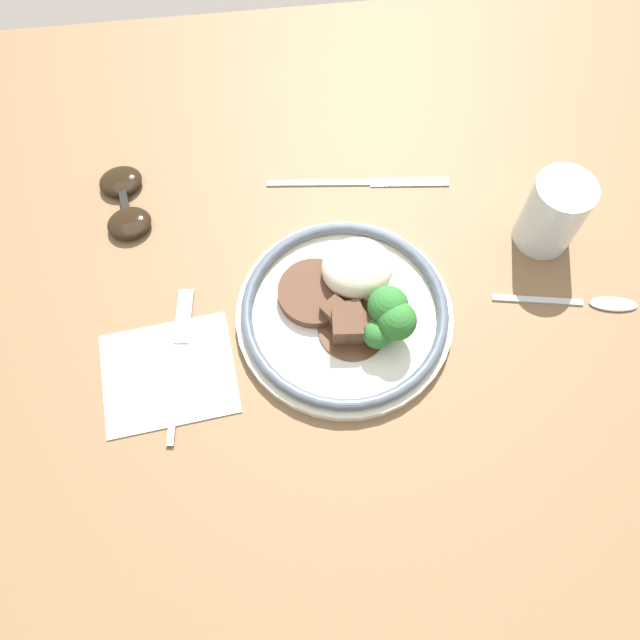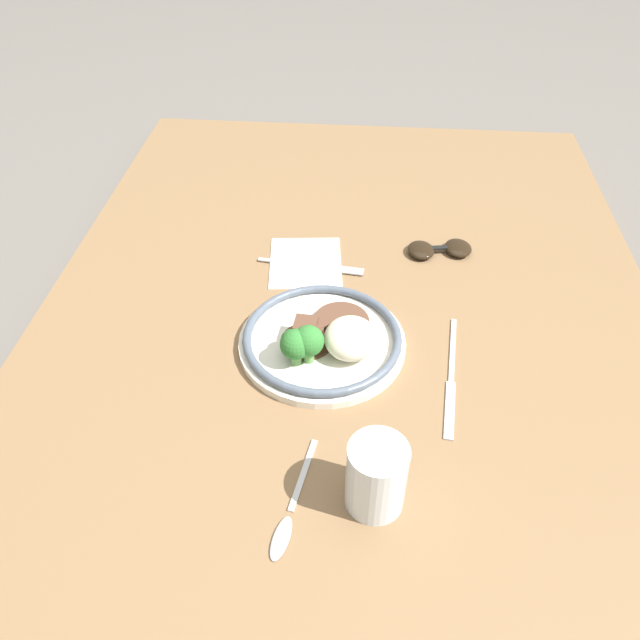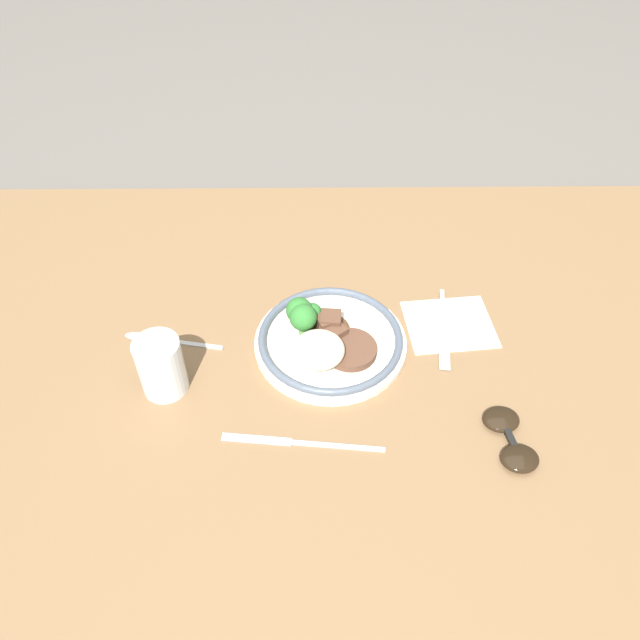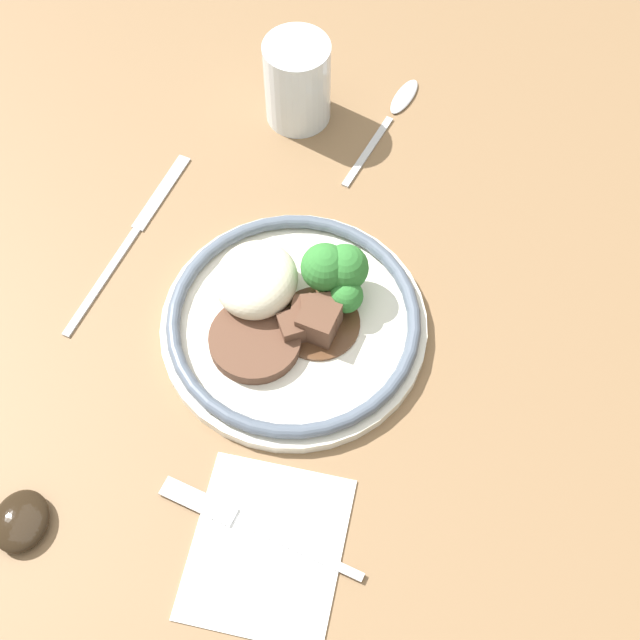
{
  "view_description": "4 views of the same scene",
  "coord_description": "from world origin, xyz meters",
  "px_view_note": "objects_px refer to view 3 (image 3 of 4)",
  "views": [
    {
      "loc": [
        -0.07,
        -0.32,
        0.65
      ],
      "look_at": [
        -0.03,
        -0.04,
        0.06
      ],
      "focal_mm": 35.0,
      "sensor_mm": 36.0,
      "label": 1
    },
    {
      "loc": [
        0.61,
        0.02,
        0.65
      ],
      "look_at": [
        -0.0,
        -0.04,
        0.09
      ],
      "focal_mm": 35.0,
      "sensor_mm": 36.0,
      "label": 2
    },
    {
      "loc": [
        0.02,
        0.6,
        0.75
      ],
      "look_at": [
        0.01,
        -0.05,
        0.08
      ],
      "focal_mm": 35.0,
      "sensor_mm": 36.0,
      "label": 3
    },
    {
      "loc": [
        -0.36,
        -0.17,
        0.72
      ],
      "look_at": [
        -0.01,
        -0.06,
        0.08
      ],
      "focal_mm": 50.0,
      "sensor_mm": 36.0,
      "label": 4
    }
  ],
  "objects_px": {
    "plate": "(327,339)",
    "sunglasses": "(510,438)",
    "juice_glass": "(162,368)",
    "fork": "(444,336)",
    "spoon": "(154,339)",
    "knife": "(296,443)"
  },
  "relations": [
    {
      "from": "fork",
      "to": "sunglasses",
      "type": "distance_m",
      "value": 0.2
    },
    {
      "from": "spoon",
      "to": "sunglasses",
      "type": "distance_m",
      "value": 0.54
    },
    {
      "from": "plate",
      "to": "sunglasses",
      "type": "relative_size",
      "value": 2.04
    },
    {
      "from": "juice_glass",
      "to": "spoon",
      "type": "height_order",
      "value": "juice_glass"
    },
    {
      "from": "juice_glass",
      "to": "fork",
      "type": "xyz_separation_m",
      "value": [
        -0.41,
        -0.09,
        -0.04
      ]
    },
    {
      "from": "sunglasses",
      "to": "plate",
      "type": "bearing_deg",
      "value": -45.77
    },
    {
      "from": "plate",
      "to": "fork",
      "type": "height_order",
      "value": "plate"
    },
    {
      "from": "plate",
      "to": "juice_glass",
      "type": "relative_size",
      "value": 2.56
    },
    {
      "from": "spoon",
      "to": "sunglasses",
      "type": "bearing_deg",
      "value": 169.94
    },
    {
      "from": "plate",
      "to": "spoon",
      "type": "relative_size",
      "value": 1.48
    },
    {
      "from": "knife",
      "to": "fork",
      "type": "bearing_deg",
      "value": -133.65
    },
    {
      "from": "spoon",
      "to": "plate",
      "type": "bearing_deg",
      "value": -173.43
    },
    {
      "from": "plate",
      "to": "spoon",
      "type": "xyz_separation_m",
      "value": [
        0.27,
        -0.02,
        -0.02
      ]
    },
    {
      "from": "juice_glass",
      "to": "spoon",
      "type": "xyz_separation_m",
      "value": [
        0.03,
        -0.09,
        -0.04
      ]
    },
    {
      "from": "juice_glass",
      "to": "spoon",
      "type": "relative_size",
      "value": 0.58
    },
    {
      "from": "plate",
      "to": "juice_glass",
      "type": "bearing_deg",
      "value": 17.61
    },
    {
      "from": "juice_glass",
      "to": "knife",
      "type": "xyz_separation_m",
      "value": [
        -0.19,
        0.1,
        -0.04
      ]
    },
    {
      "from": "plate",
      "to": "sunglasses",
      "type": "xyz_separation_m",
      "value": [
        -0.24,
        0.17,
        -0.01
      ]
    },
    {
      "from": "juice_glass",
      "to": "spoon",
      "type": "bearing_deg",
      "value": -69.27
    },
    {
      "from": "knife",
      "to": "sunglasses",
      "type": "bearing_deg",
      "value": -174.08
    },
    {
      "from": "spoon",
      "to": "sunglasses",
      "type": "relative_size",
      "value": 1.38
    },
    {
      "from": "plate",
      "to": "fork",
      "type": "distance_m",
      "value": 0.18
    }
  ]
}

